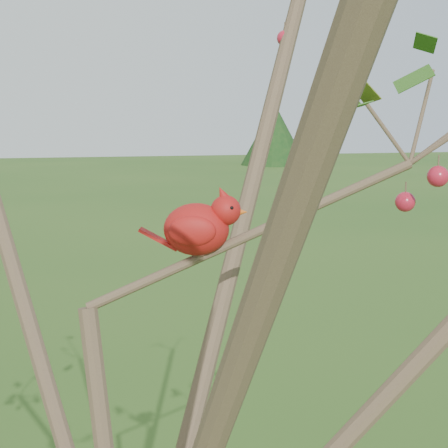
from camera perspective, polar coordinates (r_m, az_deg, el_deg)
name	(u,v)px	position (r m, az deg, el deg)	size (l,w,h in m)	color
crabapple_tree	(137,221)	(1.11, -7.26, 0.21)	(2.35, 2.05, 2.95)	#453325
cardinal	(200,227)	(1.24, -2.01, -0.21)	(0.20, 0.12, 0.14)	#B61D0F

